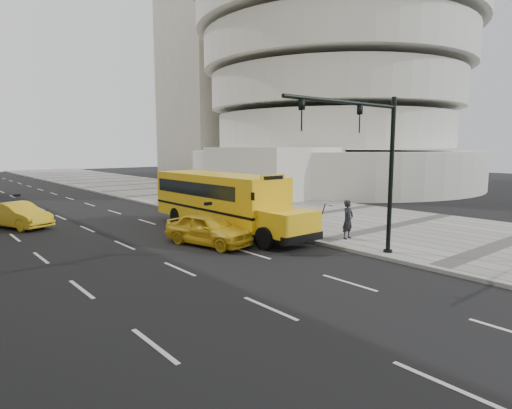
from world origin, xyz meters
TOP-DOWN VIEW (x-y plane):
  - ground at (0.00, 0.00)m, footprint 140.00×140.00m
  - sidewalk_museum at (12.00, 0.00)m, footprint 12.00×140.00m
  - curb_museum at (6.00, 0.00)m, footprint 0.30×140.00m
  - guggenheim at (29.37, 18.51)m, footprint 33.20×42.20m
  - school_bus at (4.50, 0.15)m, footprint 2.96×11.56m
  - taxi_near at (2.00, -2.41)m, footprint 2.76×4.62m
  - taxi_far at (-3.77, 7.83)m, footprint 2.97×4.51m
  - pedestrian at (7.39, -6.08)m, footprint 0.70×0.49m
  - traffic_signal at (5.19, -8.77)m, footprint 6.18×0.36m

SIDE VIEW (x-z plane):
  - ground at x=0.00m, z-range 0.00..0.00m
  - sidewalk_museum at x=12.00m, z-range 0.00..0.15m
  - curb_museum at x=6.00m, z-range 0.00..0.15m
  - taxi_far at x=-3.77m, z-range 0.00..1.40m
  - taxi_near at x=2.00m, z-range 0.00..1.47m
  - pedestrian at x=7.39m, z-range 0.15..1.98m
  - school_bus at x=4.50m, z-range 0.17..3.36m
  - traffic_signal at x=5.19m, z-range 0.89..7.29m
  - guggenheim at x=29.37m, z-range -3.92..31.08m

